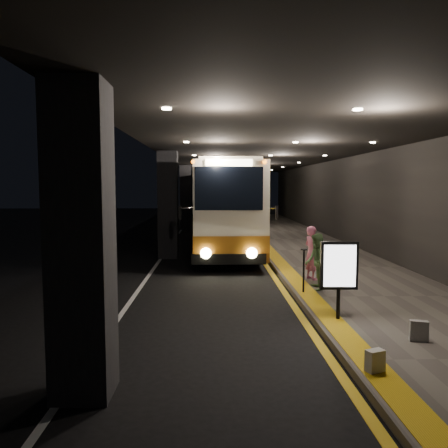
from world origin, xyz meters
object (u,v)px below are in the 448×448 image
object	(u,v)px
coach_second	(223,203)
bag_plain	(375,361)
passenger_boarding	(312,253)
passenger_waiting_green	(317,262)
info_sign	(339,267)
coach_third	(220,197)
coach_main	(224,210)
stanchion_post	(304,271)
bag_polka	(419,331)

from	to	relation	value
coach_second	bag_plain	world-z (taller)	coach_second
passenger_boarding	passenger_waiting_green	size ratio (longest dim) A/B	1.05
passenger_boarding	info_sign	xyz separation A→B (m)	(-0.34, -4.01, 0.31)
coach_second	passenger_waiting_green	xyz separation A→B (m)	(2.08, -17.97, -0.90)
passenger_waiting_green	passenger_boarding	bearing A→B (deg)	175.63
coach_second	coach_third	world-z (taller)	coach_third
coach_main	info_sign	distance (m)	11.63
info_sign	stanchion_post	world-z (taller)	info_sign
bag_polka	coach_main	bearing A→B (deg)	104.17
passenger_waiting_green	bag_plain	size ratio (longest dim) A/B	4.48
coach_third	bag_polka	distance (m)	38.27
coach_second	bag_plain	bearing A→B (deg)	-82.75
passenger_boarding	info_sign	bearing A→B (deg)	151.93
bag_polka	stanchion_post	bearing A→B (deg)	109.93
coach_second	info_sign	size ratio (longest dim) A/B	7.31
passenger_boarding	bag_polka	xyz separation A→B (m)	(0.75, -5.36, -0.62)
bag_polka	stanchion_post	world-z (taller)	stanchion_post
coach_second	stanchion_post	xyz separation A→B (m)	(1.66, -18.30, -1.09)
bag_polka	info_sign	bearing A→B (deg)	128.97
coach_main	coach_second	world-z (taller)	coach_main
coach_third	bag_polka	world-z (taller)	coach_third
coach_second	passenger_boarding	size ratio (longest dim) A/B	7.49
passenger_waiting_green	info_sign	xyz separation A→B (m)	(-0.17, -2.69, 0.35)
coach_third	info_sign	distance (m)	36.83
bag_polka	coach_second	bearing A→B (deg)	97.79
coach_second	passenger_boarding	bearing A→B (deg)	-79.24
coach_main	bag_polka	world-z (taller)	coach_main
coach_second	stanchion_post	distance (m)	18.41
coach_second	stanchion_post	world-z (taller)	coach_second
bag_plain	coach_third	bearing A→B (deg)	92.40
coach_third	passenger_boarding	distance (m)	32.86
stanchion_post	passenger_waiting_green	bearing A→B (deg)	38.50
bag_plain	bag_polka	bearing A→B (deg)	45.01
passenger_boarding	coach_second	bearing A→B (deg)	-15.47
coach_main	coach_third	world-z (taller)	coach_third
coach_second	bag_polka	xyz separation A→B (m)	(3.01, -22.01, -1.48)
coach_second	bag_plain	distance (m)	23.41
coach_third	passenger_waiting_green	distance (m)	34.16
passenger_waiting_green	bag_polka	world-z (taller)	passenger_waiting_green
passenger_waiting_green	bag_polka	xyz separation A→B (m)	(0.92, -4.04, -0.58)
coach_main	bag_polka	xyz separation A→B (m)	(3.22, -12.77, -1.51)
coach_main	passenger_boarding	xyz separation A→B (m)	(2.47, -7.41, -0.89)
coach_second	coach_third	size ratio (longest dim) A/B	0.97
coach_main	bag_plain	bearing A→B (deg)	-83.01
coach_main	coach_third	bearing A→B (deg)	88.56
coach_main	passenger_waiting_green	world-z (taller)	coach_main
coach_main	passenger_boarding	world-z (taller)	coach_main
passenger_boarding	info_sign	size ratio (longest dim) A/B	0.98
bag_polka	info_sign	xyz separation A→B (m)	(-1.09, 1.35, 0.93)
coach_main	coach_third	xyz separation A→B (m)	(0.28, 25.36, 0.03)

